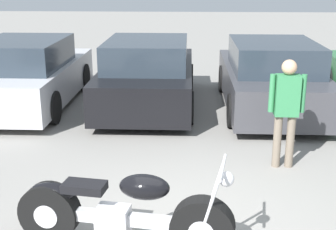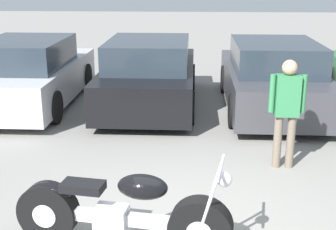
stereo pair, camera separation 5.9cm
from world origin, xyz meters
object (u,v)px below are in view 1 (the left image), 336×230
Objects in this scene: motorcycle at (121,213)px; person_standing at (286,105)px; parked_car_dark_grey at (271,77)px; parked_car_silver at (28,75)px; parked_car_black at (148,75)px.

person_standing reaches higher than motorcycle.
motorcycle is at bearing -133.00° from person_standing.
parked_car_dark_grey is 3.13m from person_standing.
parked_car_silver is 1.00× the size of parked_car_black.
motorcycle is 6.06m from parked_car_silver.
parked_car_black is (2.58, 0.10, 0.00)m from parked_car_silver.
parked_car_black is at bearing 176.90° from parked_car_dark_grey.
motorcycle is 0.53× the size of parked_car_black.
person_standing reaches higher than parked_car_black.
motorcycle is 1.43× the size of person_standing.
person_standing is (-0.29, -3.10, 0.28)m from parked_car_dark_grey.
person_standing reaches higher than parked_car_silver.
parked_car_silver is 2.58m from parked_car_black.
motorcycle is 3.11m from person_standing.
parked_car_black is 3.98m from person_standing.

